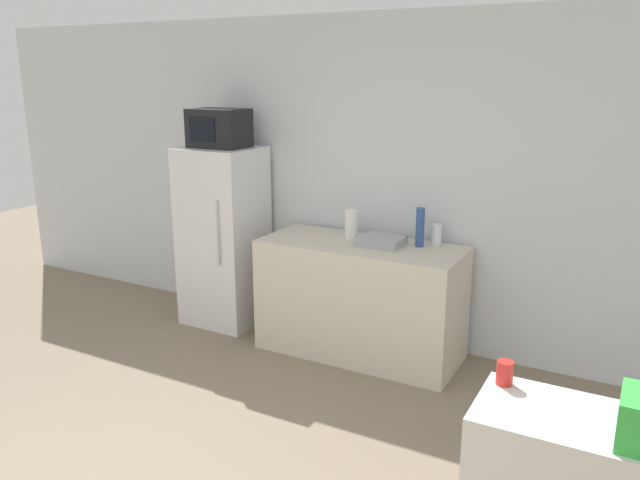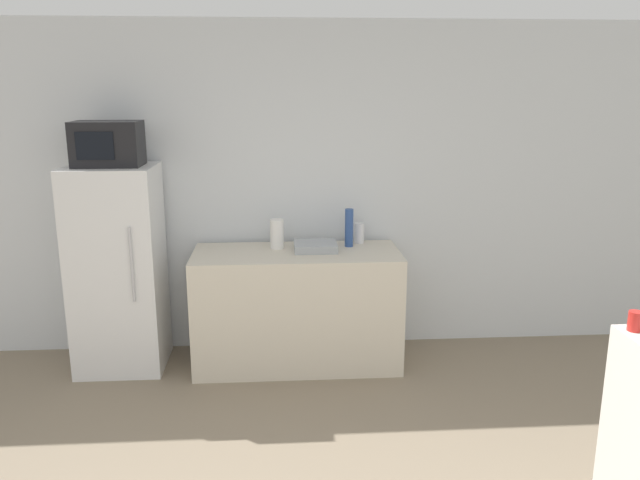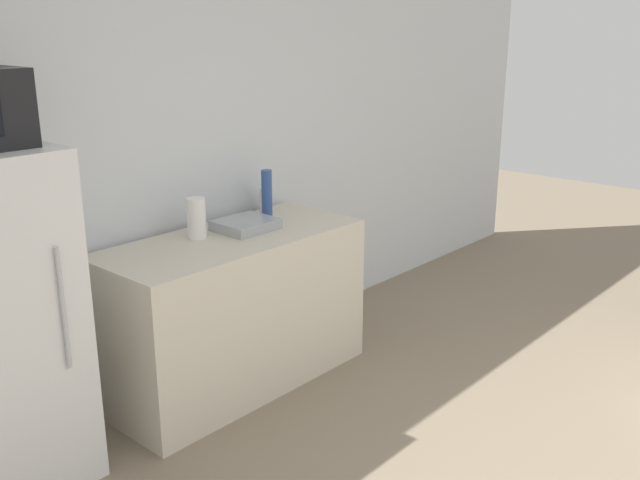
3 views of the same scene
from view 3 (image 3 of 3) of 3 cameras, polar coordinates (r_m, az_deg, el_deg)
The scene contains 6 objects.
wall_back at distance 4.08m, azimuth -13.27°, elevation 6.20°, with size 8.00×0.06×2.60m, color silver.
counter at distance 4.15m, azimuth -6.85°, elevation -5.63°, with size 1.56×0.66×0.89m, color beige.
sink_basin at distance 4.11m, azimuth -5.97°, elevation 1.23°, with size 0.32×0.28×0.06m, color #9EA3A8.
bottle_tall at distance 4.33m, azimuth -4.28°, elevation 3.68°, with size 0.06×0.06×0.30m, color #2D4C8C.
bottle_short at distance 4.48m, azimuth -4.37°, elevation 3.24°, with size 0.08×0.08×0.16m, color silver.
paper_towel_roll at distance 3.97m, azimuth -9.86°, elevation 1.73°, with size 0.10×0.10×0.23m, color white.
Camera 3 is at (-2.29, -0.13, 2.03)m, focal length 40.00 mm.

